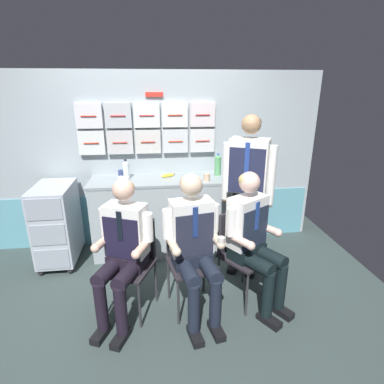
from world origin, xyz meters
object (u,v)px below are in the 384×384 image
Objects in this scene: folding_chair_left at (132,254)px; folding_chair_right at (239,245)px; espresso_cup_small at (121,179)px; crew_member_standing at (248,183)px; snack_banana at (168,175)px; service_trolley at (57,223)px; water_bottle_blue_cap at (126,170)px; crew_member_right at (254,235)px; crew_member_center at (194,242)px; folding_chair_center at (189,251)px; crew_member_left at (122,247)px.

folding_chair_left is 1.00× the size of folding_chair_right.
folding_chair_right is 12.24× the size of espresso_cup_small.
snack_banana is (-0.79, 0.64, -0.07)m from crew_member_standing.
water_bottle_blue_cap reaches higher than service_trolley.
crew_member_standing is 1.43m from espresso_cup_small.
crew_member_right is 7.42× the size of snack_banana.
crew_member_right is at bearing -99.09° from crew_member_standing.
espresso_cup_small reaches higher than service_trolley.
water_bottle_blue_cap reaches higher than folding_chair_right.
crew_member_standing is (0.63, 0.60, 0.31)m from crew_member_center.
crew_member_center is at bearing -57.98° from espresso_cup_small.
crew_member_right is at bearing 7.57° from crew_member_center.
folding_chair_center is at bearing -174.01° from folding_chair_right.
crew_member_left is at bearing -167.39° from folding_chair_center.
service_trolley reaches higher than folding_chair_left.
folding_chair_left and folding_chair_right have the same top height.
service_trolley is 1.38m from snack_banana.
folding_chair_center and folding_chair_right have the same top height.
folding_chair_center is (1.41, -0.88, 0.04)m from service_trolley.
folding_chair_left is 1.10m from crew_member_right.
snack_banana is at bearing 141.09° from crew_member_standing.
water_bottle_blue_cap is 0.14m from espresso_cup_small.
crew_member_standing reaches higher than folding_chair_center.
folding_chair_center is 1.17m from snack_banana.
folding_chair_center is 3.67× the size of water_bottle_blue_cap.
water_bottle_blue_cap is at bearing 136.08° from crew_member_right.
crew_member_right is at bearing -8.45° from folding_chair_center.
crew_member_center is 0.93m from crew_member_standing.
crew_member_right is 0.74× the size of crew_member_standing.
service_trolley is 1.08× the size of folding_chair_center.
crew_member_left reaches higher than snack_banana.
folding_chair_center is 1.00× the size of folding_chair_right.
crew_member_standing is 9.97× the size of snack_banana.
crew_member_standing is at bearing 24.96° from crew_member_left.
crew_member_center is (0.03, -0.16, 0.18)m from folding_chair_center.
crew_member_standing is (0.66, 0.45, 0.49)m from folding_chair_center.
snack_banana is (0.45, 1.21, 0.26)m from crew_member_left.
snack_banana is at bearing 70.17° from folding_chair_left.
espresso_cup_small is (-0.67, 0.96, 0.43)m from folding_chair_center.
crew_member_standing is at bearing 66.55° from folding_chair_right.
espresso_cup_small is at bearing 139.94° from crew_member_right.
espresso_cup_small is at bearing -167.20° from snack_banana.
water_bottle_blue_cap is at bearing 120.10° from folding_chair_center.
crew_member_left is 0.74× the size of crew_member_standing.
snack_banana is (0.54, 0.12, -0.01)m from espresso_cup_small.
crew_member_center is (0.54, -0.18, 0.18)m from folding_chair_left.
crew_member_left is at bearing -155.04° from crew_member_standing.
folding_chair_left is 0.60m from crew_member_center.
crew_member_standing is (1.23, 0.57, 0.33)m from crew_member_left.
crew_member_standing is (0.09, 0.53, 0.32)m from crew_member_right.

